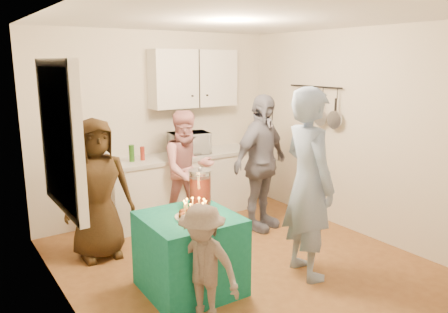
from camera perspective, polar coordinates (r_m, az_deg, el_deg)
floor at (r=4.97m, az=2.33°, el=-13.79°), size 4.00×4.00×0.00m
ceiling at (r=4.48m, az=2.63°, el=17.58°), size 4.00×4.00×0.00m
back_wall at (r=6.25m, az=-8.54°, el=4.02°), size 3.60×3.60×0.00m
left_wall at (r=3.79m, az=-19.96°, el=-1.98°), size 4.00×4.00×0.00m
right_wall at (r=5.79m, az=16.95°, el=2.97°), size 4.00×4.00×0.00m
window_night at (r=4.04m, az=-20.88°, el=2.41°), size 0.04×1.00×1.20m
counter at (r=6.26m, az=-5.44°, el=-4.04°), size 2.20×0.58×0.86m
countertop at (r=6.15m, az=-5.52°, el=0.03°), size 2.24×0.62×0.05m
upper_cabinet at (r=6.29m, az=-3.96°, el=10.13°), size 1.30×0.30×0.80m
pot_rack at (r=6.16m, az=11.58°, el=6.60°), size 0.12×1.00×0.60m
microwave at (r=6.17m, az=-4.58°, el=1.76°), size 0.61×0.46×0.30m
party_table at (r=4.32m, az=-4.49°, el=-12.48°), size 0.87×0.87×0.76m
donut_cake at (r=4.10m, az=-3.83°, el=-6.75°), size 0.38×0.38×0.18m
punch_jar at (r=4.45m, az=-3.15°, el=-4.13°), size 0.22×0.22×0.34m
man_birthday at (r=4.50m, az=10.98°, el=-3.52°), size 0.60×0.79×1.95m
woman_back_left at (r=5.06m, az=-16.24°, el=-4.13°), size 0.81×0.55×1.60m
woman_back_center at (r=5.80m, az=-4.78°, el=-1.72°), size 0.81×0.65×1.57m
woman_back_right at (r=5.70m, az=4.83°, el=-0.87°), size 1.13×0.71×1.78m
child_near_left at (r=3.72m, az=-2.80°, el=-14.11°), size 0.67×0.79×1.06m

